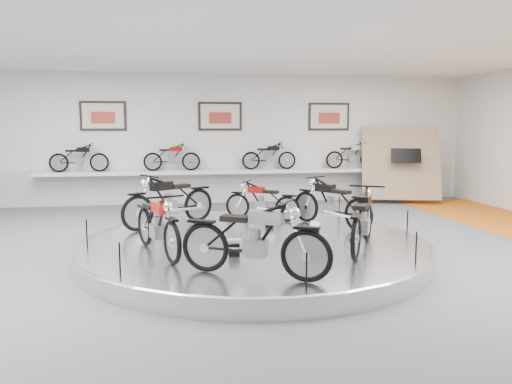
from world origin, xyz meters
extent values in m
plane|color=#545457|center=(0.00, 0.00, 0.00)|extent=(16.00, 16.00, 0.00)
plane|color=white|center=(0.00, 0.00, 4.00)|extent=(16.00, 16.00, 0.00)
plane|color=silver|center=(0.00, 7.00, 2.00)|extent=(16.00, 0.00, 16.00)
cube|color=#BCBCBA|center=(0.00, 6.98, 0.55)|extent=(15.68, 0.04, 1.10)
cylinder|color=silver|center=(0.00, 0.30, 0.15)|extent=(6.40, 6.40, 0.30)
torus|color=#B2B2BA|center=(0.00, 0.30, 0.27)|extent=(6.40, 6.40, 0.10)
cube|color=silver|center=(0.00, 6.70, 1.00)|extent=(11.00, 0.55, 0.10)
cube|color=beige|center=(-3.50, 6.96, 2.70)|extent=(1.35, 0.06, 0.88)
cube|color=beige|center=(0.00, 6.96, 2.70)|extent=(1.35, 0.06, 0.88)
cube|color=beige|center=(3.50, 6.96, 2.70)|extent=(1.35, 0.06, 0.88)
cube|color=#917C5B|center=(5.60, 6.10, 1.25)|extent=(2.56, 1.52, 2.30)
camera|label=1|loc=(-1.42, -8.62, 2.39)|focal=35.00mm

